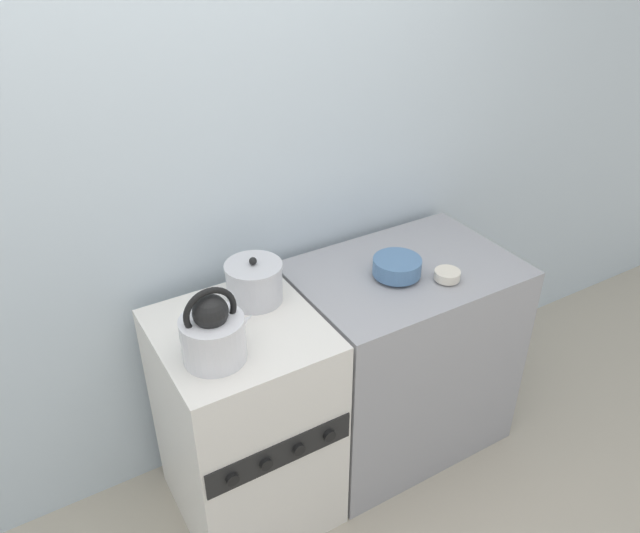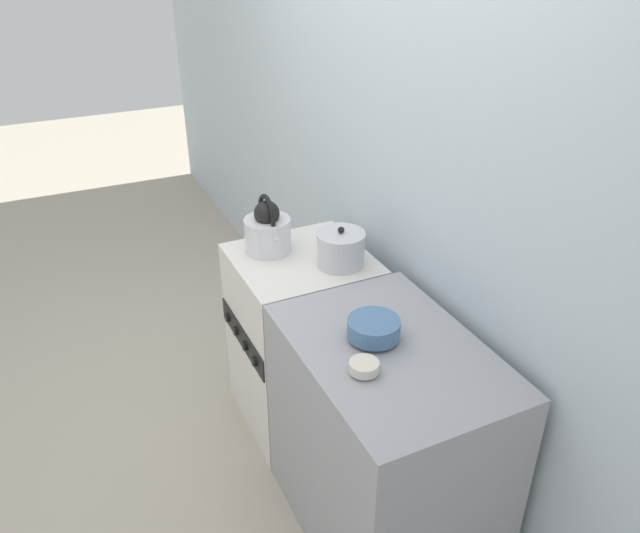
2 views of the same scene
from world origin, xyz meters
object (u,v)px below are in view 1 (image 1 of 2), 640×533
at_px(kettle, 213,332).
at_px(enamel_bowl, 397,267).
at_px(stove, 246,422).
at_px(small_ceramic_bowl, 447,275).
at_px(cooking_pot, 254,282).

xyz_separation_m(kettle, enamel_bowl, (0.78, 0.09, -0.05)).
height_order(stove, enamel_bowl, enamel_bowl).
relative_size(enamel_bowl, small_ceramic_bowl, 1.88).
height_order(cooking_pot, small_ceramic_bowl, cooking_pot).
bearing_deg(kettle, enamel_bowl, 6.58).
bearing_deg(cooking_pot, stove, -134.56).
bearing_deg(cooking_pot, small_ceramic_bowl, -20.97).
bearing_deg(enamel_bowl, small_ceramic_bowl, -38.67).
height_order(kettle, enamel_bowl, kettle).
relative_size(kettle, cooking_pot, 1.28).
bearing_deg(kettle, small_ceramic_bowl, -1.80).
distance_m(enamel_bowl, small_ceramic_bowl, 0.19).
bearing_deg(stove, small_ceramic_bowl, -9.33).
bearing_deg(small_ceramic_bowl, stove, 170.67).
bearing_deg(enamel_bowl, stove, 178.85).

